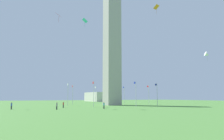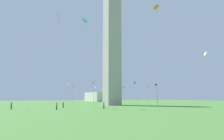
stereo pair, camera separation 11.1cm
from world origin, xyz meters
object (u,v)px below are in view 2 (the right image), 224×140
Objects in this scene: kite_orange_diamond at (156,7)px; kite_red_diamond at (59,15)px; person_red_shirt at (63,105)px; flagpole_w at (149,94)px; flagpole_se at (94,93)px; kite_white_delta at (207,54)px; flagpole_sw at (157,93)px; kite_cyan_diamond at (85,21)px; person_blue_shirt at (11,106)px; flagpole_e at (68,93)px; flagpole_s at (136,93)px; flagpole_nw at (124,94)px; person_gray_shirt at (57,106)px; flagpole_n at (96,94)px; distant_building at (98,97)px; obelisk_monument at (112,41)px; flagpole_ne at (73,94)px; person_teal_shirt at (104,105)px.

kite_red_diamond is at bearing 51.65° from kite_orange_diamond.
flagpole_w is at bearing -25.45° from person_red_shirt.
flagpole_se is 32.50m from kite_white_delta.
flagpole_sw is 3.03× the size of kite_cyan_diamond.
flagpole_e is at bearing 32.49° from person_blue_shirt.
flagpole_s is at bearing -0.13° from kite_orange_diamond.
flagpole_s is 30.22m from flagpole_nw.
person_gray_shirt is 24.83m from kite_cyan_diamond.
flagpole_n is 0.32× the size of distant_building.
flagpole_se is 20.83m from kite_cyan_diamond.
obelisk_monument is 6.30× the size of flagpole_n.
kite_orange_diamond is 0.95× the size of kite_cyan_diamond.
kite_orange_diamond is (-15.62, -11.54, 22.42)m from flagpole_se.
flagpole_w is (-11.56, -27.92, 0.00)m from flagpole_ne.
flagpole_ne is 1.00× the size of flagpole_s.
person_gray_shirt is (-8.09, 12.23, -3.33)m from flagpole_se.
kite_cyan_diamond is 91.37m from distant_building.
obelisk_monument is 6.30× the size of flagpole_sw.
flagpole_w is (-0.00, -32.71, 0.00)m from flagpole_e.
person_blue_shirt is at bearing 145.70° from distant_building.
flagpole_e and flagpole_s have the same top height.
person_blue_shirt is (7.34, 20.74, 0.01)m from person_teal_shirt.
flagpole_n is 12.52m from flagpole_ne.
flagpole_se is at bearing -99.90° from kite_red_diamond.
flagpole_ne is at bearing 90.00° from flagpole_nw.
person_teal_shirt is (-9.94, 1.03, -3.35)m from flagpole_se.
flagpole_se and flagpole_sw have the same top height.
flagpole_nw is at bearing -45.00° from flagpole_se.
distant_building is (79.37, -54.15, 2.22)m from person_blue_shirt.
flagpole_e reaches higher than distant_building.
flagpole_ne is at bearing -9.25° from kite_cyan_diamond.
person_gray_shirt is at bearing 131.44° from flagpole_nw.
flagpole_ne is 33.26m from person_teal_shirt.
flagpole_w reaches higher than person_gray_shirt.
kite_cyan_diamond reaches higher than flagpole_sw.
person_gray_shirt is (-19.65, 40.15, -3.33)m from flagpole_w.
person_gray_shirt is at bearing 102.88° from flagpole_sw.
flagpole_n and flagpole_se have the same top height.
flagpole_nw is 54.44m from distant_building.
kite_white_delta is at bearing -141.67° from flagpole_e.
flagpole_s is at bearing 112.50° from flagpole_sw.
kite_cyan_diamond reaches higher than person_teal_shirt.
flagpole_ne is at bearing 67.50° from flagpole_w.
flagpole_ne and flagpole_e have the same top height.
person_teal_shirt reaches higher than person_red_shirt.
flagpole_sw is 12.52m from flagpole_w.
kite_red_diamond is (17.46, 22.07, 0.20)m from kite_orange_diamond.
flagpole_e is 22.09m from person_teal_shirt.
flagpole_e is at bearing 1.26° from kite_cyan_diamond.
obelisk_monument reaches higher than flagpole_n.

